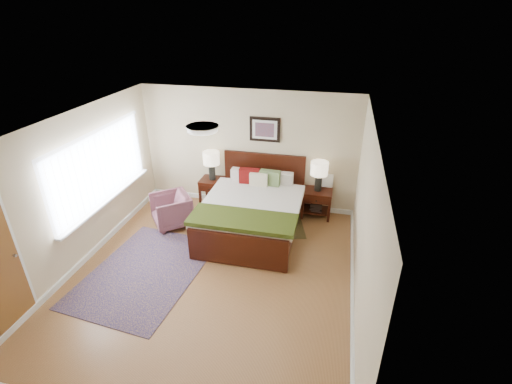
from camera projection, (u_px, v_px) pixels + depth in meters
The scene contains 17 objects.
floor at pixel (212, 274), 6.06m from camera, with size 5.00×5.00×0.00m, color olive.
back_wall at pixel (248, 150), 7.67m from camera, with size 4.50×0.04×2.50m, color beige.
front_wall at pixel (114, 340), 3.33m from camera, with size 4.50×0.04×2.50m, color beige.
left_wall at pixel (75, 192), 5.95m from camera, with size 0.04×5.00×2.50m, color beige.
right_wall at pixel (364, 226), 5.05m from camera, with size 0.04×5.00×2.50m, color beige.
ceiling at pixel (202, 126), 4.93m from camera, with size 4.50×5.00×0.02m, color white.
window at pixel (102, 168), 6.49m from camera, with size 0.11×2.72×1.32m.
ceil_fixture at pixel (202, 128), 4.95m from camera, with size 0.44×0.44×0.08m.
bed at pixel (253, 206), 6.97m from camera, with size 1.83×2.22×1.19m.
wall_art at pixel (265, 130), 7.36m from camera, with size 0.62×0.05×0.50m.
nightstand_left at pixel (212, 185), 7.95m from camera, with size 0.51×0.46×0.61m.
nightstand_right at pixel (317, 201), 7.57m from camera, with size 0.59×0.45×0.59m.
lamp_left at pixel (211, 160), 7.71m from camera, with size 0.34×0.34×0.61m.
lamp_right at pixel (319, 171), 7.28m from camera, with size 0.34×0.34×0.61m.
armchair at pixel (171, 210), 7.29m from camera, with size 0.69×0.71×0.65m, color brown.
rug_persian at pixel (145, 272), 6.11m from camera, with size 1.67×2.36×0.01m, color #0E1047.
rug_navy at pixel (284, 224), 7.45m from camera, with size 0.74×1.11×0.01m, color black.
Camera 1 is at (1.77, -4.52, 3.95)m, focal length 26.00 mm.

